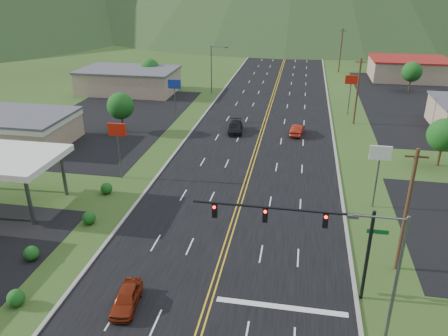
% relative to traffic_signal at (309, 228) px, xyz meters
% --- Properties ---
extents(traffic_signal, '(13.10, 0.43, 7.00)m').
position_rel_traffic_signal_xyz_m(traffic_signal, '(0.00, 0.00, 0.00)').
color(traffic_signal, black).
rests_on(traffic_signal, ground).
extents(streetlight_east, '(3.28, 0.25, 9.00)m').
position_rel_traffic_signal_xyz_m(streetlight_east, '(4.70, -4.00, -0.15)').
color(streetlight_east, '#59595E').
rests_on(streetlight_east, ground).
extents(streetlight_west, '(3.28, 0.25, 9.00)m').
position_rel_traffic_signal_xyz_m(streetlight_west, '(-18.16, 56.00, -0.15)').
color(streetlight_west, '#59595E').
rests_on(streetlight_west, ground).
extents(gas_canopy, '(10.00, 8.00, 5.30)m').
position_rel_traffic_signal_xyz_m(gas_canopy, '(-28.48, 8.00, -0.46)').
color(gas_canopy, white).
rests_on(gas_canopy, ground).
extents(building_west_mid, '(14.40, 10.40, 4.10)m').
position_rel_traffic_signal_xyz_m(building_west_mid, '(-38.48, 24.00, -3.06)').
color(building_west_mid, tan).
rests_on(building_west_mid, ground).
extents(building_west_far, '(18.40, 11.40, 4.50)m').
position_rel_traffic_signal_xyz_m(building_west_far, '(-34.48, 54.00, -3.07)').
color(building_west_far, tan).
rests_on(building_west_far, ground).
extents(building_east_far, '(16.40, 12.40, 4.50)m').
position_rel_traffic_signal_xyz_m(building_east_far, '(21.52, 76.00, -3.07)').
color(building_east_far, tan).
rests_on(building_east_far, ground).
extents(pole_sign_west_a, '(2.00, 0.18, 6.40)m').
position_rel_traffic_signal_xyz_m(pole_sign_west_a, '(-20.48, 16.00, -0.28)').
color(pole_sign_west_a, '#59595E').
rests_on(pole_sign_west_a, ground).
extents(pole_sign_west_b, '(2.00, 0.18, 6.40)m').
position_rel_traffic_signal_xyz_m(pole_sign_west_b, '(-20.48, 38.00, -0.28)').
color(pole_sign_west_b, '#59595E').
rests_on(pole_sign_west_b, ground).
extents(pole_sign_east_a, '(2.00, 0.18, 6.40)m').
position_rel_traffic_signal_xyz_m(pole_sign_east_a, '(6.52, 14.00, -0.28)').
color(pole_sign_east_a, '#59595E').
rests_on(pole_sign_east_a, ground).
extents(pole_sign_east_b, '(2.00, 0.18, 6.40)m').
position_rel_traffic_signal_xyz_m(pole_sign_east_b, '(6.52, 46.00, -0.28)').
color(pole_sign_east_b, '#59595E').
rests_on(pole_sign_east_b, ground).
extents(tree_west_a, '(3.84, 3.84, 5.82)m').
position_rel_traffic_signal_xyz_m(tree_west_a, '(-26.48, 31.00, -1.44)').
color(tree_west_a, '#382314').
rests_on(tree_west_a, ground).
extents(tree_west_b, '(3.84, 3.84, 5.82)m').
position_rel_traffic_signal_xyz_m(tree_west_b, '(-31.48, 58.00, -1.44)').
color(tree_west_b, '#382314').
rests_on(tree_west_b, ground).
extents(tree_east_a, '(3.84, 3.84, 5.82)m').
position_rel_traffic_signal_xyz_m(tree_east_a, '(15.52, 26.00, -1.44)').
color(tree_east_a, '#382314').
rests_on(tree_east_a, ground).
extents(tree_east_b, '(3.84, 3.84, 5.82)m').
position_rel_traffic_signal_xyz_m(tree_east_b, '(19.52, 64.00, -1.44)').
color(tree_east_b, '#382314').
rests_on(tree_east_b, ground).
extents(utility_pole_a, '(1.60, 0.28, 10.00)m').
position_rel_traffic_signal_xyz_m(utility_pole_a, '(7.02, 4.00, -0.20)').
color(utility_pole_a, '#382314').
rests_on(utility_pole_a, ground).
extents(utility_pole_b, '(1.60, 0.28, 10.00)m').
position_rel_traffic_signal_xyz_m(utility_pole_b, '(7.02, 41.00, -0.20)').
color(utility_pole_b, '#382314').
rests_on(utility_pole_b, ground).
extents(utility_pole_c, '(1.60, 0.28, 10.00)m').
position_rel_traffic_signal_xyz_m(utility_pole_c, '(7.02, 81.00, -0.20)').
color(utility_pole_c, '#382314').
rests_on(utility_pole_c, ground).
extents(utility_pole_d, '(1.60, 0.28, 10.00)m').
position_rel_traffic_signal_xyz_m(utility_pole_d, '(7.02, 121.00, -0.20)').
color(utility_pole_d, '#382314').
rests_on(utility_pole_d, ground).
extents(car_red_near, '(1.97, 4.06, 1.33)m').
position_rel_traffic_signal_xyz_m(car_red_near, '(-11.92, -3.79, -4.66)').
color(car_red_near, maroon).
rests_on(car_red_near, ground).
extents(car_dark_mid, '(2.53, 5.15, 1.44)m').
position_rel_traffic_signal_xyz_m(car_dark_mid, '(-10.27, 33.71, -4.61)').
color(car_dark_mid, black).
rests_on(car_dark_mid, ground).
extents(car_red_far, '(2.17, 4.59, 1.45)m').
position_rel_traffic_signal_xyz_m(car_red_far, '(-1.36, 34.22, -4.60)').
color(car_red_far, maroon).
rests_on(car_red_far, ground).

